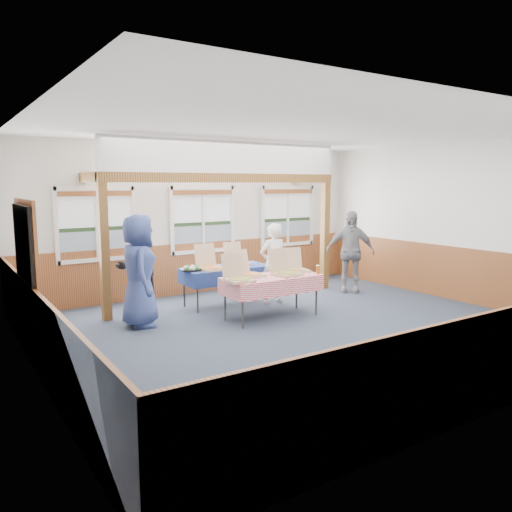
{
  "coord_description": "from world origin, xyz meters",
  "views": [
    {
      "loc": [
        -4.96,
        -6.29,
        2.38
      ],
      "look_at": [
        -0.21,
        1.0,
        1.11
      ],
      "focal_mm": 35.0,
      "sensor_mm": 36.0,
      "label": 1
    }
  ],
  "objects_px": {
    "table_left": "(226,270)",
    "person_grey": "(350,252)",
    "woman_white": "(273,263)",
    "man_blue": "(139,271)",
    "table_right": "(272,279)",
    "woman_black": "(136,267)"
  },
  "relations": [
    {
      "from": "table_left",
      "to": "man_blue",
      "type": "xyz_separation_m",
      "value": [
        -1.96,
        -0.52,
        0.25
      ]
    },
    {
      "from": "table_right",
      "to": "person_grey",
      "type": "height_order",
      "value": "person_grey"
    },
    {
      "from": "man_blue",
      "to": "person_grey",
      "type": "distance_m",
      "value": 4.85
    },
    {
      "from": "man_blue",
      "to": "person_grey",
      "type": "xyz_separation_m",
      "value": [
        4.85,
        0.07,
        -0.05
      ]
    },
    {
      "from": "table_right",
      "to": "person_grey",
      "type": "relative_size",
      "value": 1.07
    },
    {
      "from": "table_left",
      "to": "table_right",
      "type": "bearing_deg",
      "value": -83.96
    },
    {
      "from": "woman_white",
      "to": "man_blue",
      "type": "bearing_deg",
      "value": 5.61
    },
    {
      "from": "table_left",
      "to": "person_grey",
      "type": "xyz_separation_m",
      "value": [
        2.89,
        -0.44,
        0.2
      ]
    },
    {
      "from": "table_left",
      "to": "woman_white",
      "type": "distance_m",
      "value": 0.94
    },
    {
      "from": "woman_white",
      "to": "man_blue",
      "type": "xyz_separation_m",
      "value": [
        -2.81,
        -0.12,
        0.14
      ]
    },
    {
      "from": "table_right",
      "to": "woman_white",
      "type": "relative_size",
      "value": 1.19
    },
    {
      "from": "woman_white",
      "to": "person_grey",
      "type": "height_order",
      "value": "person_grey"
    },
    {
      "from": "table_left",
      "to": "woman_black",
      "type": "bearing_deg",
      "value": 165.39
    },
    {
      "from": "woman_white",
      "to": "man_blue",
      "type": "relative_size",
      "value": 0.85
    },
    {
      "from": "man_blue",
      "to": "person_grey",
      "type": "bearing_deg",
      "value": -74.07
    },
    {
      "from": "table_left",
      "to": "woman_white",
      "type": "height_order",
      "value": "woman_white"
    },
    {
      "from": "person_grey",
      "to": "woman_white",
      "type": "bearing_deg",
      "value": -139.14
    },
    {
      "from": "person_grey",
      "to": "woman_black",
      "type": "bearing_deg",
      "value": -147.99
    },
    {
      "from": "woman_white",
      "to": "woman_black",
      "type": "xyz_separation_m",
      "value": [
        -2.55,
        0.78,
        0.06
      ]
    },
    {
      "from": "table_right",
      "to": "woman_white",
      "type": "xyz_separation_m",
      "value": [
        0.66,
        0.91,
        0.11
      ]
    },
    {
      "from": "table_left",
      "to": "table_right",
      "type": "xyz_separation_m",
      "value": [
        0.19,
        -1.31,
        0.0
      ]
    },
    {
      "from": "woman_white",
      "to": "table_right",
      "type": "bearing_deg",
      "value": 57.06
    }
  ]
}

